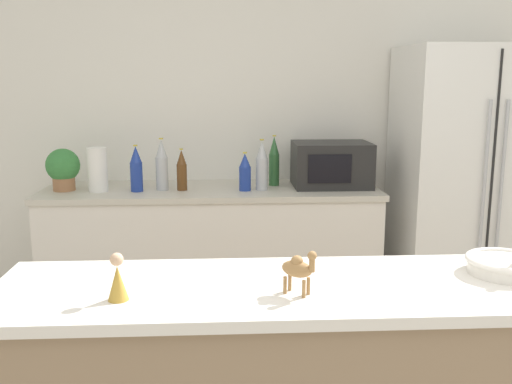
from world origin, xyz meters
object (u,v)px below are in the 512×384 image
at_px(refrigerator, 466,189).
at_px(back_bottle_2, 162,165).
at_px(potted_plant, 63,168).
at_px(back_bottle_5, 182,170).
at_px(paper_towel_roll, 97,170).
at_px(microwave, 331,164).
at_px(back_bottle_4, 262,166).
at_px(back_bottle_3, 136,169).
at_px(back_bottle_0, 245,172).
at_px(wise_man_figurine_blue, 118,280).
at_px(camel_figurine, 298,268).
at_px(back_bottle_1, 274,161).
at_px(fruit_bowl, 505,265).

xyz_separation_m(refrigerator, back_bottle_2, (-1.91, 0.01, 0.17)).
bearing_deg(potted_plant, back_bottle_5, -2.52).
relative_size(potted_plant, back_bottle_5, 1.00).
xyz_separation_m(paper_towel_roll, microwave, (1.44, 0.09, 0.01)).
relative_size(microwave, back_bottle_4, 1.53).
height_order(potted_plant, back_bottle_5, same).
height_order(refrigerator, back_bottle_2, refrigerator).
height_order(back_bottle_2, back_bottle_3, back_bottle_2).
relative_size(potted_plant, back_bottle_0, 1.09).
bearing_deg(wise_man_figurine_blue, back_bottle_0, 77.01).
distance_m(back_bottle_0, back_bottle_5, 0.39).
xyz_separation_m(camel_figurine, wise_man_figurine_blue, (-0.52, -0.02, -0.02)).
relative_size(microwave, back_bottle_3, 1.69).
bearing_deg(camel_figurine, back_bottle_2, 107.48).
height_order(microwave, wise_man_figurine_blue, microwave).
bearing_deg(back_bottle_2, wise_man_figurine_blue, -87.68).
bearing_deg(back_bottle_0, potted_plant, 176.64).
xyz_separation_m(microwave, back_bottle_5, (-0.94, -0.08, -0.02)).
distance_m(back_bottle_1, back_bottle_2, 0.71).
bearing_deg(wise_man_figurine_blue, fruit_bowl, 7.44).
distance_m(paper_towel_roll, back_bottle_0, 0.89).
bearing_deg(refrigerator, camel_figurine, -124.77).
distance_m(potted_plant, back_bottle_4, 1.21).
height_order(back_bottle_0, back_bottle_3, back_bottle_3).
relative_size(back_bottle_2, wise_man_figurine_blue, 2.29).
bearing_deg(back_bottle_0, back_bottle_1, 41.13).
bearing_deg(fruit_bowl, wise_man_figurine_blue, -172.56).
bearing_deg(paper_towel_roll, potted_plant, 169.38).
xyz_separation_m(back_bottle_2, back_bottle_4, (0.61, -0.03, -0.00)).
relative_size(back_bottle_1, wise_man_figurine_blue, 2.30).
relative_size(back_bottle_2, back_bottle_5, 1.24).
bearing_deg(back_bottle_5, back_bottle_4, -2.06).
bearing_deg(back_bottle_0, paper_towel_roll, 178.43).
xyz_separation_m(potted_plant, microwave, (1.66, 0.05, 0.00)).
relative_size(back_bottle_0, back_bottle_5, 0.92).
distance_m(microwave, back_bottle_1, 0.36).
relative_size(paper_towel_roll, wise_man_figurine_blue, 1.90).
distance_m(refrigerator, back_bottle_4, 1.31).
relative_size(refrigerator, paper_towel_roll, 6.63).
xyz_separation_m(paper_towel_roll, back_bottle_5, (0.51, 0.01, -0.01)).
bearing_deg(back_bottle_4, back_bottle_5, 177.94).
xyz_separation_m(back_bottle_3, fruit_bowl, (1.44, -1.72, -0.06)).
relative_size(potted_plant, microwave, 0.54).
bearing_deg(refrigerator, potted_plant, 179.44).
relative_size(camel_figurine, wise_man_figurine_blue, 0.99).
xyz_separation_m(back_bottle_0, back_bottle_5, (-0.39, 0.03, 0.01)).
distance_m(back_bottle_2, fruit_bowl, 2.18).
distance_m(back_bottle_4, back_bottle_5, 0.49).
distance_m(back_bottle_1, back_bottle_4, 0.18).
xyz_separation_m(paper_towel_roll, back_bottle_2, (0.38, 0.02, 0.02)).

